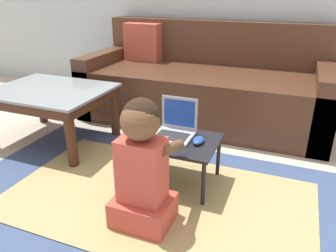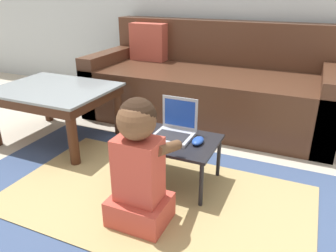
{
  "view_description": "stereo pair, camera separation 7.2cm",
  "coord_description": "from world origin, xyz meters",
  "px_view_note": "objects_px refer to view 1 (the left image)",
  "views": [
    {
      "loc": [
        0.72,
        -1.67,
        1.15
      ],
      "look_at": [
        0.04,
        0.06,
        0.36
      ],
      "focal_mm": 35.0,
      "sensor_mm": 36.0,
      "label": 1
    },
    {
      "loc": [
        0.79,
        -1.64,
        1.15
      ],
      "look_at": [
        0.04,
        0.06,
        0.36
      ],
      "focal_mm": 35.0,
      "sensor_mm": 36.0,
      "label": 2
    }
  ],
  "objects_px": {
    "couch": "(204,86)",
    "coffee_table": "(51,97)",
    "person_seated": "(142,166)",
    "laptop_desk": "(170,143)",
    "laptop": "(175,130)",
    "computer_mouse": "(199,140)"
  },
  "relations": [
    {
      "from": "couch",
      "to": "coffee_table",
      "type": "xyz_separation_m",
      "value": [
        -0.94,
        -0.96,
        0.07
      ]
    },
    {
      "from": "coffee_table",
      "to": "person_seated",
      "type": "height_order",
      "value": "person_seated"
    },
    {
      "from": "couch",
      "to": "coffee_table",
      "type": "bearing_deg",
      "value": -134.41
    },
    {
      "from": "person_seated",
      "to": "laptop_desk",
      "type": "bearing_deg",
      "value": 92.37
    },
    {
      "from": "laptop",
      "to": "person_seated",
      "type": "bearing_deg",
      "value": -89.09
    },
    {
      "from": "coffee_table",
      "to": "laptop",
      "type": "height_order",
      "value": "laptop"
    },
    {
      "from": "computer_mouse",
      "to": "person_seated",
      "type": "xyz_separation_m",
      "value": [
        -0.16,
        -0.43,
        0.03
      ]
    },
    {
      "from": "laptop_desk",
      "to": "coffee_table",
      "type": "bearing_deg",
      "value": 168.82
    },
    {
      "from": "coffee_table",
      "to": "couch",
      "type": "bearing_deg",
      "value": 45.59
    },
    {
      "from": "computer_mouse",
      "to": "laptop",
      "type": "bearing_deg",
      "value": 166.89
    },
    {
      "from": "laptop",
      "to": "person_seated",
      "type": "height_order",
      "value": "person_seated"
    },
    {
      "from": "coffee_table",
      "to": "laptop_desk",
      "type": "xyz_separation_m",
      "value": [
        1.07,
        -0.21,
        -0.1
      ]
    },
    {
      "from": "coffee_table",
      "to": "laptop_desk",
      "type": "relative_size",
      "value": 1.51
    },
    {
      "from": "couch",
      "to": "laptop",
      "type": "distance_m",
      "value": 1.13
    },
    {
      "from": "laptop",
      "to": "computer_mouse",
      "type": "xyz_separation_m",
      "value": [
        0.16,
        -0.04,
        -0.02
      ]
    },
    {
      "from": "couch",
      "to": "laptop_desk",
      "type": "xyz_separation_m",
      "value": [
        0.12,
        -1.17,
        -0.03
      ]
    },
    {
      "from": "computer_mouse",
      "to": "person_seated",
      "type": "height_order",
      "value": "person_seated"
    },
    {
      "from": "computer_mouse",
      "to": "person_seated",
      "type": "bearing_deg",
      "value": -110.07
    },
    {
      "from": "laptop",
      "to": "person_seated",
      "type": "xyz_separation_m",
      "value": [
        0.01,
        -0.47,
        0.0
      ]
    },
    {
      "from": "laptop_desk",
      "to": "computer_mouse",
      "type": "relative_size",
      "value": 5.12
    },
    {
      "from": "couch",
      "to": "laptop_desk",
      "type": "bearing_deg",
      "value": -83.92
    },
    {
      "from": "coffee_table",
      "to": "laptop_desk",
      "type": "height_order",
      "value": "coffee_table"
    }
  ]
}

